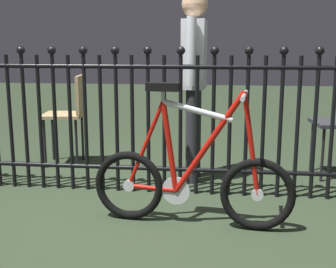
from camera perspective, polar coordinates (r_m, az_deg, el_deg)
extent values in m
plane|color=#2C3926|center=(2.88, -3.77, -11.46)|extent=(20.00, 20.00, 0.00)
cylinder|color=black|center=(3.69, -19.46, 1.41)|extent=(0.03, 0.03, 1.04)
cylinder|color=black|center=(3.64, -17.75, 1.39)|extent=(0.03, 0.03, 1.04)
sphere|color=black|center=(3.59, -18.29, 10.11)|extent=(0.06, 0.06, 0.06)
cylinder|color=black|center=(3.59, -16.00, 1.36)|extent=(0.03, 0.03, 1.04)
cylinder|color=black|center=(3.55, -14.19, 1.33)|extent=(0.03, 0.03, 1.04)
sphere|color=black|center=(3.50, -14.64, 10.29)|extent=(0.06, 0.06, 0.06)
cylinder|color=black|center=(3.50, -12.35, 1.30)|extent=(0.03, 0.03, 1.04)
cylinder|color=black|center=(3.47, -10.45, 1.26)|extent=(0.03, 0.03, 1.04)
sphere|color=black|center=(3.42, -10.79, 10.44)|extent=(0.06, 0.06, 0.06)
cylinder|color=black|center=(3.43, -8.52, 1.23)|extent=(0.03, 0.03, 1.04)
cylinder|color=black|center=(3.40, -6.56, 1.19)|extent=(0.03, 0.03, 1.04)
sphere|color=black|center=(3.35, -6.77, 10.54)|extent=(0.06, 0.06, 0.06)
cylinder|color=black|center=(3.38, -4.56, 1.15)|extent=(0.03, 0.03, 1.04)
cylinder|color=black|center=(3.35, -2.53, 1.11)|extent=(0.03, 0.03, 1.04)
sphere|color=black|center=(3.30, -2.61, 10.60)|extent=(0.06, 0.06, 0.06)
cylinder|color=black|center=(3.34, -0.48, 1.06)|extent=(0.03, 0.03, 1.04)
cylinder|color=black|center=(3.32, 1.60, 1.02)|extent=(0.03, 0.03, 1.04)
sphere|color=black|center=(3.27, 1.65, 10.60)|extent=(0.06, 0.06, 0.06)
cylinder|color=black|center=(3.31, 3.68, 0.97)|extent=(0.03, 0.03, 1.04)
cylinder|color=black|center=(3.31, 5.78, 0.92)|extent=(0.03, 0.03, 1.04)
sphere|color=black|center=(3.26, 5.97, 10.54)|extent=(0.06, 0.06, 0.06)
cylinder|color=black|center=(3.31, 7.88, 0.87)|extent=(0.03, 0.03, 1.04)
cylinder|color=black|center=(3.31, 9.97, 0.82)|extent=(0.03, 0.03, 1.04)
sphere|color=black|center=(3.26, 10.31, 10.42)|extent=(0.06, 0.06, 0.06)
cylinder|color=black|center=(3.32, 12.06, 0.76)|extent=(0.03, 0.03, 1.04)
cylinder|color=black|center=(3.33, 14.13, 0.71)|extent=(0.03, 0.03, 1.04)
sphere|color=black|center=(3.28, 14.60, 10.25)|extent=(0.06, 0.06, 0.06)
cylinder|color=black|center=(3.35, 16.19, 0.66)|extent=(0.03, 0.03, 1.04)
cylinder|color=black|center=(3.37, 18.22, 0.60)|extent=(0.03, 0.03, 1.04)
sphere|color=black|center=(3.32, 18.81, 10.02)|extent=(0.06, 0.06, 0.06)
cylinder|color=black|center=(3.40, 20.22, 0.55)|extent=(0.03, 0.03, 1.04)
cylinder|color=black|center=(3.42, -1.80, -4.41)|extent=(3.96, 0.04, 0.04)
cylinder|color=black|center=(3.30, -1.88, 8.60)|extent=(3.96, 0.04, 0.04)
torus|color=black|center=(2.90, -5.02, -6.58)|extent=(0.46, 0.09, 0.45)
cylinder|color=silver|center=(2.90, -5.02, -6.58)|extent=(0.08, 0.04, 0.07)
torus|color=black|center=(2.77, 11.34, -7.60)|extent=(0.46, 0.09, 0.45)
cylinder|color=silver|center=(2.77, 11.34, -7.60)|extent=(0.08, 0.04, 0.07)
cylinder|color=red|center=(2.71, 5.24, -1.17)|extent=(0.44, 0.08, 0.65)
cylinder|color=silver|center=(2.69, 3.77, 2.97)|extent=(0.43, 0.08, 0.14)
cylinder|color=red|center=(2.76, 0.20, -1.65)|extent=(0.12, 0.05, 0.57)
cylinder|color=red|center=(2.86, -2.04, -6.91)|extent=(0.31, 0.06, 0.04)
cylinder|color=red|center=(2.80, -2.89, -1.38)|extent=(0.25, 0.05, 0.56)
cylinder|color=red|center=(2.69, 10.56, -1.29)|extent=(0.13, 0.04, 0.62)
cylinder|color=silver|center=(2.65, 9.74, 5.10)|extent=(0.03, 0.03, 0.02)
cylinder|color=silver|center=(2.65, 9.73, 4.89)|extent=(0.07, 0.40, 0.03)
cylinder|color=silver|center=(2.72, -0.63, 4.89)|extent=(0.03, 0.03, 0.07)
cube|color=black|center=(2.71, -0.64, 6.05)|extent=(0.21, 0.11, 0.05)
cylinder|color=silver|center=(2.83, 1.01, -7.24)|extent=(0.18, 0.03, 0.18)
cylinder|color=black|center=(3.88, 19.13, -2.56)|extent=(0.02, 0.02, 0.45)
cylinder|color=black|center=(4.18, 17.87, -1.52)|extent=(0.02, 0.02, 0.45)
cylinder|color=black|center=(4.24, -15.46, -1.19)|extent=(0.02, 0.02, 0.45)
cylinder|color=black|center=(4.51, -14.48, -0.39)|extent=(0.02, 0.02, 0.45)
cylinder|color=black|center=(4.17, -11.61, -1.22)|extent=(0.02, 0.02, 0.45)
cylinder|color=black|center=(4.45, -10.86, -0.40)|extent=(0.02, 0.02, 0.45)
cube|color=tan|center=(4.30, -13.25, 2.37)|extent=(0.40, 0.40, 0.03)
cube|color=tan|center=(4.23, -11.09, 5.02)|extent=(0.07, 0.35, 0.35)
cylinder|color=#2D2D33|center=(3.62, 3.12, -0.35)|extent=(0.11, 0.11, 0.77)
cylinder|color=#2D2D33|center=(3.78, 3.39, 0.14)|extent=(0.11, 0.11, 0.77)
cube|color=silver|center=(3.63, 3.38, 10.11)|extent=(0.19, 0.31, 0.54)
cylinder|color=silver|center=(3.43, 3.02, 10.49)|extent=(0.08, 0.08, 0.52)
cylinder|color=silver|center=(3.82, 3.70, 10.58)|extent=(0.08, 0.08, 0.52)
sphere|color=tan|center=(3.64, 3.45, 16.20)|extent=(0.21, 0.21, 0.21)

